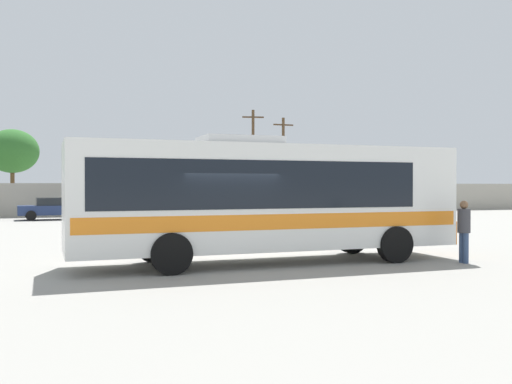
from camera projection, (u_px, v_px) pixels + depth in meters
ground_plane at (161, 236)px, 24.96m from camera, size 300.00×300.00×0.00m
perimeter_wall at (119, 199)px, 41.99m from camera, size 80.00×0.30×2.36m
coach_bus_white_orange at (264, 196)px, 16.24m from camera, size 11.11×2.92×3.55m
attendant_by_bus_door at (464, 228)px, 16.26m from camera, size 0.36×0.36×1.77m
parked_car_second_dark_blue at (52, 208)px, 37.01m from camera, size 4.21×2.23×1.42m
parked_car_third_white at (137, 207)px, 38.40m from camera, size 4.50×2.12×1.43m
parked_car_rightmost_red at (232, 206)px, 40.07m from camera, size 4.55×2.24×1.45m
utility_pole_near at (283, 163)px, 48.70m from camera, size 1.80×0.24×7.95m
utility_pole_far at (253, 159)px, 48.09m from camera, size 1.79×0.49×8.53m
roadside_tree_midleft at (12, 151)px, 45.07m from camera, size 4.04×4.04×6.62m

